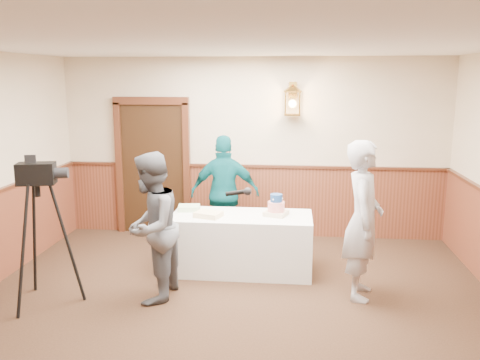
% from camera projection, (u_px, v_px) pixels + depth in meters
% --- Properties ---
extents(ground, '(7.00, 7.00, 0.00)m').
position_uv_depth(ground, '(224.00, 344.00, 4.82)').
color(ground, black).
rests_on(ground, ground).
extents(room_shell, '(6.02, 7.02, 2.81)m').
position_uv_depth(room_shell, '(223.00, 178.00, 4.96)').
color(room_shell, '#C3B392').
rests_on(room_shell, ground).
extents(display_table, '(1.80, 0.80, 0.75)m').
position_uv_depth(display_table, '(242.00, 243.00, 6.60)').
color(display_table, silver).
rests_on(display_table, ground).
extents(tiered_cake, '(0.34, 0.34, 0.28)m').
position_uv_depth(tiered_cake, '(276.00, 207.00, 6.49)').
color(tiered_cake, beige).
rests_on(tiered_cake, display_table).
extents(sheet_cake_yellow, '(0.38, 0.33, 0.07)m').
position_uv_depth(sheet_cake_yellow, '(208.00, 214.00, 6.43)').
color(sheet_cake_yellow, '#F8D494').
rests_on(sheet_cake_yellow, display_table).
extents(sheet_cake_green, '(0.31, 0.26, 0.07)m').
position_uv_depth(sheet_cake_green, '(189.00, 208.00, 6.75)').
color(sheet_cake_green, '#92BF87').
rests_on(sheet_cake_green, display_table).
extents(interviewer, '(1.50, 0.88, 1.69)m').
position_uv_depth(interviewer, '(151.00, 228.00, 5.65)').
color(interviewer, '#53565C').
rests_on(interviewer, ground).
extents(baker, '(0.52, 0.71, 1.81)m').
position_uv_depth(baker, '(363.00, 220.00, 5.72)').
color(baker, '#A3A2A9').
rests_on(baker, ground).
extents(assistant_p, '(1.02, 0.49, 1.68)m').
position_uv_depth(assistant_p, '(225.00, 193.00, 7.34)').
color(assistant_p, '#0A5258').
rests_on(assistant_p, ground).
extents(tv_camera_rig, '(0.63, 0.58, 1.59)m').
position_uv_depth(tv_camera_rig, '(42.00, 242.00, 5.58)').
color(tv_camera_rig, black).
rests_on(tv_camera_rig, ground).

